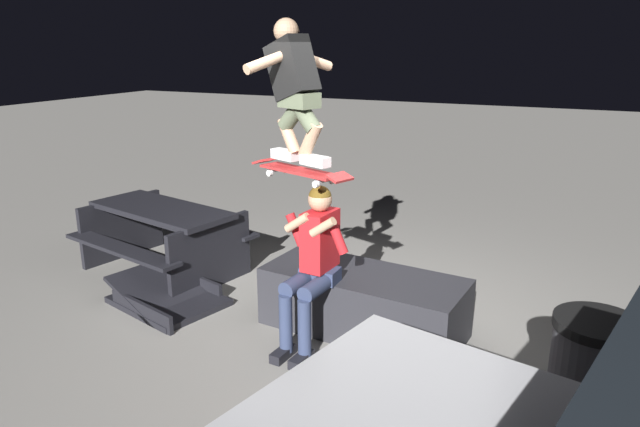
{
  "coord_description": "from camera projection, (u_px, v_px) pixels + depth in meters",
  "views": [
    {
      "loc": [
        -1.65,
        4.53,
        2.5
      ],
      "look_at": [
        0.26,
        0.41,
        1.14
      ],
      "focal_mm": 32.34,
      "sensor_mm": 36.0,
      "label": 1
    }
  ],
  "objects": [
    {
      "name": "skater_airborne",
      "position": [
        294.0,
        85.0,
        4.54
      ],
      "size": [
        0.63,
        0.86,
        1.12
      ],
      "color": "white"
    },
    {
      "name": "person_sitting_on_ledge",
      "position": [
        313.0,
        259.0,
        4.76
      ],
      "size": [
        0.6,
        0.77,
        1.38
      ],
      "color": "#2D3856",
      "rests_on": "ground"
    },
    {
      "name": "trash_bin",
      "position": [
        589.0,
        389.0,
        3.51
      ],
      "size": [
        0.51,
        0.51,
        0.93
      ],
      "color": "#47474C",
      "rests_on": "ground"
    },
    {
      "name": "picnic_table_back",
      "position": [
        163.0,
        229.0,
        6.41
      ],
      "size": [
        1.94,
        1.67,
        0.75
      ],
      "color": "black",
      "rests_on": "ground"
    },
    {
      "name": "skateboard",
      "position": [
        300.0,
        171.0,
        4.7
      ],
      "size": [
        1.03,
        0.55,
        0.13
      ],
      "color": "#B72D2D"
    },
    {
      "name": "ground_plane",
      "position": [
        364.0,
        324.0,
        5.32
      ],
      "size": [
        40.0,
        40.0,
        0.0
      ],
      "primitive_type": "plane",
      "color": "gray"
    },
    {
      "name": "ledge_box_main",
      "position": [
        363.0,
        302.0,
        5.14
      ],
      "size": [
        1.84,
        0.91,
        0.54
      ],
      "primitive_type": "cube",
      "rotation": [
        0.0,
        0.0,
        -0.09
      ],
      "color": "#28282D",
      "rests_on": "ground"
    },
    {
      "name": "kicker_ramp",
      "position": [
        168.0,
        298.0,
        5.71
      ],
      "size": [
        1.2,
        1.05,
        0.37
      ],
      "color": "black",
      "rests_on": "ground"
    }
  ]
}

